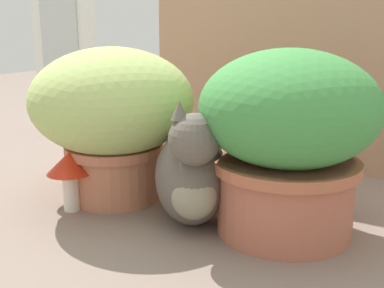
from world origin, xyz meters
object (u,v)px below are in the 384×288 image
object	(u,v)px
leafy_planter	(288,135)
mushroom_ornament_red	(70,168)
grass_planter	(113,112)
cat	(192,174)
mushroom_ornament_pink	(71,166)

from	to	relation	value
leafy_planter	mushroom_ornament_red	size ratio (longest dim) A/B	2.72
grass_planter	mushroom_ornament_red	distance (m)	0.18
grass_planter	leafy_planter	world-z (taller)	leafy_planter
grass_planter	mushroom_ornament_red	size ratio (longest dim) A/B	2.79
cat	mushroom_ornament_pink	xyz separation A→B (m)	(-0.34, -0.04, -0.02)
mushroom_ornament_pink	grass_planter	bearing A→B (deg)	46.88
mushroom_ornament_red	grass_planter	bearing A→B (deg)	73.03
grass_planter	cat	bearing A→B (deg)	-9.06
leafy_planter	mushroom_ornament_pink	size ratio (longest dim) A/B	2.96
grass_planter	mushroom_ornament_pink	distance (m)	0.18
cat	mushroom_ornament_pink	distance (m)	0.34
leafy_planter	grass_planter	bearing A→B (deg)	-177.37
cat	mushroom_ornament_pink	bearing A→B (deg)	-173.17
leafy_planter	mushroom_ornament_red	xyz separation A→B (m)	(-0.50, -0.15, -0.11)
mushroom_ornament_pink	mushroom_ornament_red	bearing A→B (deg)	-47.55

